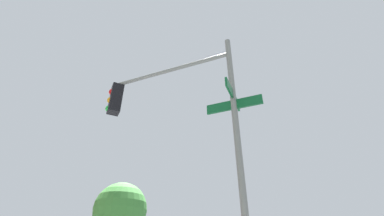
{
  "coord_description": "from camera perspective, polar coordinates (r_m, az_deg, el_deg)",
  "views": [
    {
      "loc": [
        -9.92,
        -4.02,
        1.35
      ],
      "look_at": [
        -5.18,
        -6.43,
        4.52
      ],
      "focal_mm": 23.2,
      "sensor_mm": 36.0,
      "label": 1
    }
  ],
  "objects": [
    {
      "name": "traffic_signal_near",
      "position": [
        5.33,
        -4.87,
        -1.46
      ],
      "size": [
        2.9,
        2.51,
        5.59
      ],
      "color": "slate",
      "rests_on": "ground_plane"
    },
    {
      "name": "street_tree",
      "position": [
        18.7,
        -16.16,
        -21.59
      ],
      "size": [
        3.55,
        3.55,
        5.77
      ],
      "color": "#4C331E",
      "rests_on": "ground_plane"
    }
  ]
}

